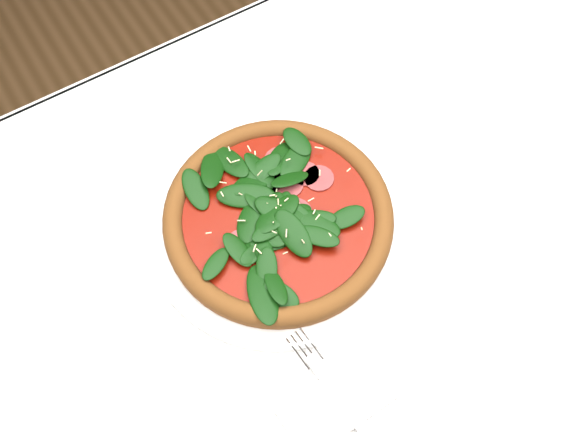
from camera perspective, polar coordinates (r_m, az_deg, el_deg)
ground at (r=1.49m, az=2.60°, el=-15.12°), size 6.00×6.00×0.00m
dining_table at (r=0.87m, az=4.34°, el=-5.58°), size 1.21×0.81×0.75m
plate at (r=0.78m, az=-0.86°, el=-0.52°), size 0.32×0.32×0.01m
pizza at (r=0.76m, az=-0.88°, el=0.12°), size 0.28×0.28×0.04m
napkin at (r=0.71m, az=4.77°, el=-16.05°), size 0.13×0.07×0.01m
fork at (r=0.71m, az=3.46°, el=-14.25°), size 0.03×0.15×0.00m
saucer_far at (r=1.00m, az=17.96°, el=15.11°), size 0.14×0.14×0.01m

